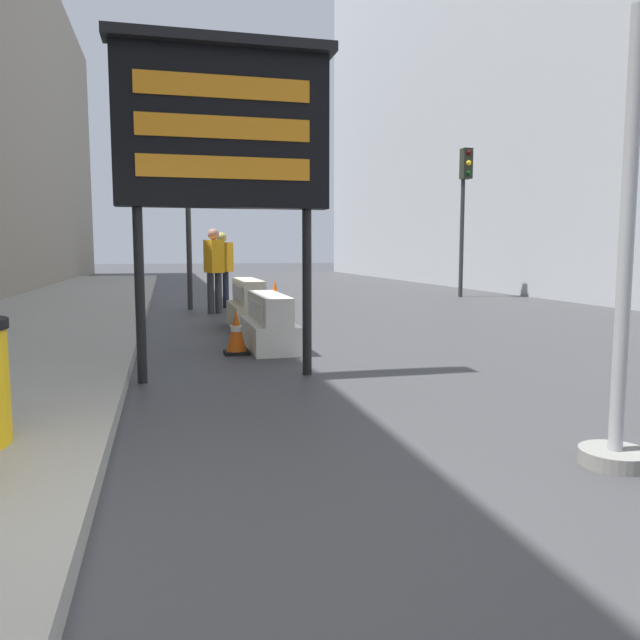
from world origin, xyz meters
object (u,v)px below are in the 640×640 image
traffic_cone_mid (258,299)px  pedestrian_worker (214,264)px  jersey_barrier_white (269,324)px  pedestrian_passerby (222,264)px  message_board (223,129)px  traffic_light_far_side (465,191)px  traffic_cone_near (275,296)px  traffic_cone_far (236,333)px  traffic_light_near_curb (188,176)px  jersey_barrier_cream (248,307)px

traffic_cone_mid → pedestrian_worker: bearing=179.5°
jersey_barrier_white → pedestrian_passerby: (-0.09, 6.17, 0.71)m
pedestrian_passerby → traffic_cone_mid: bearing=-24.2°
message_board → traffic_light_far_side: (7.70, 9.91, 0.45)m
traffic_cone_near → traffic_cone_far: traffic_cone_near is taller
jersey_barrier_white → pedestrian_passerby: size_ratio=0.99×
traffic_cone_mid → traffic_light_far_side: traffic_light_far_side is taller
traffic_cone_mid → pedestrian_passerby: size_ratio=0.34×
traffic_light_near_curb → traffic_cone_far: bearing=-86.9°
jersey_barrier_cream → traffic_cone_mid: jersey_barrier_cream is taller
traffic_light_near_curb → pedestrian_passerby: bearing=18.1°
traffic_cone_far → traffic_light_far_side: bearing=48.3°
traffic_cone_mid → traffic_cone_far: (-1.07, -5.36, -0.01)m
jersey_barrier_white → traffic_cone_mid: jersey_barrier_white is taller
traffic_cone_far → traffic_cone_mid: bearing=78.7°
jersey_barrier_white → pedestrian_worker: (-0.37, 4.96, 0.74)m
traffic_cone_far → pedestrian_worker: (0.13, 5.37, 0.79)m
traffic_light_near_curb → pedestrian_worker: bearing=-63.8°
traffic_light_near_curb → traffic_cone_near: bearing=-17.5°
jersey_barrier_white → jersey_barrier_cream: jersey_barrier_cream is taller
jersey_barrier_cream → pedestrian_worker: (-0.37, 2.73, 0.69)m
traffic_cone_mid → traffic_light_near_curb: bearing=145.4°
traffic_cone_mid → jersey_barrier_white: bearing=-96.5°
traffic_light_far_side → jersey_barrier_cream: bearing=-140.6°
message_board → jersey_barrier_cream: 4.81m
traffic_cone_near → traffic_cone_mid: bearing=-138.6°
traffic_cone_mid → traffic_light_near_curb: (-1.41, 0.97, 2.71)m
traffic_light_far_side → pedestrian_worker: traffic_light_far_side is taller
traffic_cone_far → traffic_light_far_side: traffic_light_far_side is taller
jersey_barrier_cream → pedestrian_passerby: (-0.09, 3.94, 0.67)m
traffic_cone_near → traffic_cone_mid: 0.59m
traffic_cone_near → traffic_cone_far: size_ratio=1.18×
message_board → pedestrian_passerby: bearing=85.2°
jersey_barrier_cream → traffic_light_far_side: 9.36m
jersey_barrier_cream → traffic_light_near_curb: traffic_light_near_curb is taller
message_board → traffic_light_far_side: bearing=52.1°
message_board → jersey_barrier_white: message_board is taller
traffic_cone_far → message_board: bearing=-99.8°
traffic_light_near_curb → message_board: bearing=-89.5°
pedestrian_passerby → message_board: bearing=-57.5°
traffic_cone_mid → traffic_light_far_side: (6.36, 2.98, 2.74)m
jersey_barrier_cream → traffic_cone_near: jersey_barrier_cream is taller
jersey_barrier_white → traffic_light_far_side: bearing=48.9°
jersey_barrier_cream → traffic_light_far_side: bearing=39.4°
jersey_barrier_white → pedestrian_passerby: bearing=90.9°
jersey_barrier_white → traffic_cone_near: bearing=79.3°
traffic_light_near_curb → traffic_light_far_side: bearing=14.5°
jersey_barrier_cream → traffic_light_near_curb: 4.61m
pedestrian_passerby → pedestrian_worker: bearing=-65.5°
jersey_barrier_cream → traffic_cone_far: size_ratio=2.97×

